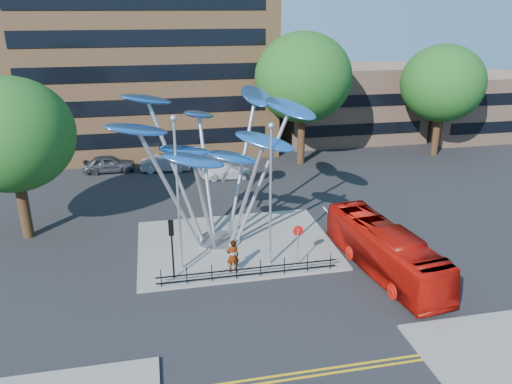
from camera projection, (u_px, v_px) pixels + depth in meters
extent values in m
plane|color=black|center=(274.00, 294.00, 26.03)|extent=(120.00, 120.00, 0.00)
cube|color=slate|center=(236.00, 244.00, 31.31)|extent=(12.00, 9.00, 0.15)
cube|color=gold|center=(308.00, 371.00, 20.53)|extent=(40.00, 0.12, 0.01)
cube|color=gold|center=(310.00, 376.00, 20.25)|extent=(40.00, 0.12, 0.01)
cube|color=#A67B62|center=(350.00, 103.00, 55.19)|extent=(15.00, 8.00, 8.00)
cube|color=#A67B62|center=(474.00, 106.00, 56.21)|extent=(12.00, 8.00, 7.00)
cylinder|color=black|center=(301.00, 134.00, 46.73)|extent=(0.70, 0.70, 5.72)
ellipsoid|color=#184513|center=(303.00, 78.00, 44.91)|extent=(8.80, 8.80, 8.10)
cylinder|color=black|center=(23.00, 202.00, 31.67)|extent=(0.70, 0.70, 4.84)
ellipsoid|color=#184513|center=(11.00, 135.00, 30.13)|extent=(7.60, 7.60, 6.99)
cylinder|color=black|center=(437.00, 130.00, 49.52)|extent=(0.70, 0.70, 5.06)
ellipsoid|color=#184513|center=(443.00, 83.00, 47.91)|extent=(8.00, 8.00, 7.36)
cylinder|color=#9EA0A5|center=(219.00, 240.00, 31.53)|extent=(2.80, 2.80, 0.12)
cylinder|color=#9EA0A5|center=(198.00, 188.00, 29.41)|extent=(0.24, 0.24, 7.80)
ellipsoid|color=blue|center=(137.00, 130.00, 26.51)|extent=(3.92, 2.95, 1.39)
cylinder|color=#9EA0A5|center=(213.00, 200.00, 29.44)|extent=(0.24, 0.24, 6.40)
ellipsoid|color=blue|center=(193.00, 160.00, 26.07)|extent=(3.47, 1.78, 1.31)
cylinder|color=#9EA0A5|center=(229.00, 193.00, 29.71)|extent=(0.24, 0.24, 7.00)
ellipsoid|color=blue|center=(265.00, 141.00, 27.36)|extent=(3.81, 3.11, 1.36)
cylinder|color=#9EA0A5|center=(236.00, 179.00, 30.35)|extent=(0.24, 0.24, 8.20)
ellipsoid|color=blue|center=(290.00, 108.00, 29.93)|extent=(3.52, 4.06, 1.44)
cylinder|color=#9EA0A5|center=(228.00, 171.00, 31.03)|extent=(0.24, 0.24, 8.60)
ellipsoid|color=blue|center=(256.00, 96.00, 31.77)|extent=(2.21, 3.79, 1.39)
cylinder|color=#9EA0A5|center=(212.00, 181.00, 31.14)|extent=(0.24, 0.24, 7.40)
ellipsoid|color=blue|center=(199.00, 114.00, 32.15)|extent=(3.02, 3.71, 1.34)
cylinder|color=#9EA0A5|center=(200.00, 174.00, 30.19)|extent=(0.24, 0.24, 8.80)
ellipsoid|color=blue|center=(147.00, 99.00, 29.39)|extent=(3.88, 3.60, 1.42)
ellipsoid|color=blue|center=(185.00, 150.00, 29.29)|extent=(3.40, 1.96, 1.13)
ellipsoid|color=blue|center=(232.00, 157.00, 29.40)|extent=(3.39, 2.16, 1.11)
cylinder|color=#9EA0A5|center=(178.00, 198.00, 26.84)|extent=(0.14, 0.14, 8.50)
sphere|color=#9EA0A5|center=(173.00, 118.00, 25.30)|extent=(0.36, 0.36, 0.36)
cylinder|color=#9EA0A5|center=(270.00, 199.00, 27.42)|extent=(0.14, 0.14, 8.00)
sphere|color=#9EA0A5|center=(271.00, 126.00, 25.98)|extent=(0.36, 0.36, 0.36)
cylinder|color=black|center=(173.00, 252.00, 26.75)|extent=(0.10, 0.10, 3.20)
cube|color=black|center=(171.00, 228.00, 26.26)|extent=(0.28, 0.18, 0.85)
sphere|color=#FF0C0C|center=(171.00, 223.00, 26.16)|extent=(0.18, 0.18, 0.18)
cylinder|color=#9EA0A5|center=(298.00, 247.00, 28.25)|extent=(0.08, 0.08, 2.30)
cylinder|color=red|center=(298.00, 231.00, 27.93)|extent=(0.60, 0.04, 0.60)
cube|color=white|center=(298.00, 231.00, 27.94)|extent=(0.42, 0.03, 0.10)
cylinder|color=black|center=(161.00, 278.00, 26.27)|extent=(0.05, 0.05, 1.00)
cylinder|color=black|center=(187.00, 276.00, 26.53)|extent=(0.05, 0.05, 1.00)
cylinder|color=black|center=(212.00, 273.00, 26.78)|extent=(0.05, 0.05, 1.00)
cylinder|color=black|center=(236.00, 271.00, 27.04)|extent=(0.05, 0.05, 1.00)
cylinder|color=black|center=(261.00, 268.00, 27.30)|extent=(0.05, 0.05, 1.00)
cylinder|color=black|center=(284.00, 266.00, 27.56)|extent=(0.05, 0.05, 1.00)
cylinder|color=black|center=(308.00, 263.00, 27.81)|extent=(0.05, 0.05, 1.00)
cylinder|color=black|center=(330.00, 261.00, 28.07)|extent=(0.05, 0.05, 1.00)
cube|color=black|center=(249.00, 269.00, 27.15)|extent=(10.00, 0.06, 0.06)
cube|color=black|center=(249.00, 274.00, 27.28)|extent=(10.00, 0.06, 0.06)
imported|color=#AF0F08|center=(385.00, 250.00, 27.77)|extent=(3.46, 10.02, 2.73)
imported|color=gray|center=(233.00, 256.00, 27.60)|extent=(0.72, 0.48, 1.95)
imported|color=#3D4045|center=(109.00, 164.00, 44.90)|extent=(4.59, 1.90, 1.56)
imported|color=#9C9EA4|center=(166.00, 163.00, 45.20)|extent=(4.51, 1.81, 1.46)
imported|color=silver|center=(227.00, 171.00, 43.37)|extent=(4.39, 1.78, 1.27)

